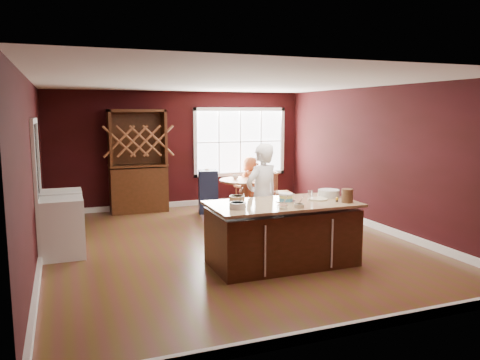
% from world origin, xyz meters
% --- Properties ---
extents(room_shell, '(7.00, 7.00, 7.00)m').
position_xyz_m(room_shell, '(0.00, 0.00, 1.35)').
color(room_shell, '#592F23').
rests_on(room_shell, ground).
extents(window, '(2.36, 0.10, 1.66)m').
position_xyz_m(window, '(1.50, 3.47, 1.50)').
color(window, white).
rests_on(window, room_shell).
extents(doorway, '(0.08, 1.26, 2.13)m').
position_xyz_m(doorway, '(-2.97, 0.60, 1.02)').
color(doorway, white).
rests_on(doorway, room_shell).
extents(kitchen_island, '(2.15, 1.13, 0.92)m').
position_xyz_m(kitchen_island, '(0.37, -1.23, 0.44)').
color(kitchen_island, '#311C0A').
rests_on(kitchen_island, ground).
extents(dining_table, '(1.13, 1.13, 0.75)m').
position_xyz_m(dining_table, '(1.15, 2.25, 0.53)').
color(dining_table, brown).
rests_on(dining_table, ground).
extents(baker, '(0.73, 0.60, 1.73)m').
position_xyz_m(baker, '(0.37, -0.46, 0.87)').
color(baker, white).
rests_on(baker, ground).
extents(layer_cake, '(0.29, 0.29, 0.12)m').
position_xyz_m(layer_cake, '(0.45, -1.16, 0.98)').
color(layer_cake, silver).
rests_on(layer_cake, kitchen_island).
extents(bowl_blue, '(0.23, 0.23, 0.09)m').
position_xyz_m(bowl_blue, '(-0.39, -1.40, 0.96)').
color(bowl_blue, white).
rests_on(bowl_blue, kitchen_island).
extents(bowl_yellow, '(0.23, 0.23, 0.08)m').
position_xyz_m(bowl_yellow, '(-0.22, -0.92, 0.96)').
color(bowl_yellow, '#946A4E').
rests_on(bowl_yellow, kitchen_island).
extents(bowl_pink, '(0.15, 0.15, 0.06)m').
position_xyz_m(bowl_pink, '(0.18, -1.62, 0.95)').
color(bowl_pink, silver).
rests_on(bowl_pink, kitchen_island).
extents(bowl_olive, '(0.14, 0.14, 0.05)m').
position_xyz_m(bowl_olive, '(0.42, -1.63, 0.95)').
color(bowl_olive, beige).
rests_on(bowl_olive, kitchen_island).
extents(drinking_glass, '(0.08, 0.08, 0.16)m').
position_xyz_m(drinking_glass, '(0.81, -1.25, 1.00)').
color(drinking_glass, white).
rests_on(drinking_glass, kitchen_island).
extents(dinner_plate, '(0.29, 0.29, 0.02)m').
position_xyz_m(dinner_plate, '(0.97, -1.21, 0.93)').
color(dinner_plate, beige).
rests_on(dinner_plate, kitchen_island).
extents(white_tub, '(0.33, 0.33, 0.11)m').
position_xyz_m(white_tub, '(1.24, -1.06, 0.98)').
color(white_tub, white).
rests_on(white_tub, kitchen_island).
extents(stoneware_crock, '(0.16, 0.16, 0.20)m').
position_xyz_m(stoneware_crock, '(1.25, -1.55, 1.02)').
color(stoneware_crock, brown).
rests_on(stoneware_crock, kitchen_island).
extents(toy_figurine, '(0.04, 0.04, 0.07)m').
position_xyz_m(toy_figurine, '(1.13, -1.46, 0.96)').
color(toy_figurine, yellow).
rests_on(toy_figurine, kitchen_island).
extents(rug, '(2.26, 1.90, 0.01)m').
position_xyz_m(rug, '(1.15, 2.25, 0.01)').
color(rug, brown).
rests_on(rug, ground).
extents(chair_east, '(0.41, 0.43, 0.91)m').
position_xyz_m(chair_east, '(2.03, 2.18, 0.46)').
color(chair_east, brown).
rests_on(chair_east, ground).
extents(chair_south, '(0.44, 0.42, 0.94)m').
position_xyz_m(chair_south, '(1.17, 1.45, 0.47)').
color(chair_south, '#9B5833').
rests_on(chair_south, ground).
extents(chair_north, '(0.53, 0.52, 1.05)m').
position_xyz_m(chair_north, '(1.48, 3.01, 0.52)').
color(chair_north, '#98632D').
rests_on(chair_north, ground).
extents(seated_woman, '(0.70, 0.60, 1.21)m').
position_xyz_m(seated_woman, '(1.46, 2.69, 0.60)').
color(seated_woman, '#C75E2D').
rests_on(seated_woman, ground).
extents(high_chair, '(0.48, 0.48, 1.00)m').
position_xyz_m(high_chair, '(0.38, 2.51, 0.50)').
color(high_chair, black).
rests_on(high_chair, ground).
extents(toddler, '(0.18, 0.14, 0.26)m').
position_xyz_m(toddler, '(0.40, 2.60, 0.81)').
color(toddler, '#8CA5BF').
rests_on(toddler, high_chair).
extents(table_plate, '(0.19, 0.19, 0.01)m').
position_xyz_m(table_plate, '(1.43, 2.18, 0.76)').
color(table_plate, beige).
rests_on(table_plate, dining_table).
extents(table_cup, '(0.13, 0.13, 0.10)m').
position_xyz_m(table_cup, '(0.97, 2.36, 0.80)').
color(table_cup, silver).
rests_on(table_cup, dining_table).
extents(hutch, '(1.24, 0.52, 2.28)m').
position_xyz_m(hutch, '(-1.03, 3.22, 1.14)').
color(hutch, '#341F0F').
rests_on(hutch, ground).
extents(washer, '(0.63, 0.61, 0.92)m').
position_xyz_m(washer, '(-2.64, 0.28, 0.46)').
color(washer, silver).
rests_on(washer, ground).
extents(dryer, '(0.64, 0.62, 0.94)m').
position_xyz_m(dryer, '(-2.64, 0.92, 0.47)').
color(dryer, white).
rests_on(dryer, ground).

